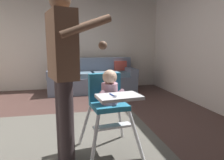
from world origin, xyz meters
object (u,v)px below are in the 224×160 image
Objects in this scene: adult_standing at (63,70)px; high_chair at (109,97)px; wall_clock at (59,15)px; couch at (93,79)px.

high_chair is at bearing -0.67° from adult_standing.
high_chair is 2.71× the size of wall_clock.
wall_clock reaches higher than high_chair.
adult_standing is at bearing -11.23° from couch.
high_chair is at bearing -3.32° from couch.
couch is at bearing -31.00° from wall_clock.
high_chair is at bearing -80.14° from wall_clock.
couch is 2.37× the size of high_chair.
couch is at bearing 62.83° from adult_standing.
couch is 3.31m from adult_standing.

